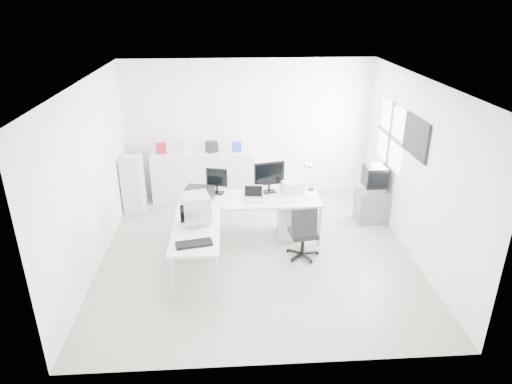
{
  "coord_description": "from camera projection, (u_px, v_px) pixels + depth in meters",
  "views": [
    {
      "loc": [
        -0.44,
        -6.5,
        3.93
      ],
      "look_at": [
        0.0,
        0.2,
        1.0
      ],
      "focal_mm": 32.0,
      "sensor_mm": 36.0,
      "label": 1
    }
  ],
  "objects": [
    {
      "name": "main_desk",
      "position": [
        250.0,
        218.0,
        7.86
      ],
      "size": [
        2.4,
        0.8,
        0.75
      ],
      "primitive_type": null,
      "color": "white",
      "rests_on": "floor"
    },
    {
      "name": "window",
      "position": [
        390.0,
        135.0,
        8.15
      ],
      "size": [
        0.02,
        1.2,
        1.1
      ],
      "primitive_type": null,
      "color": "white",
      "rests_on": "right_wall"
    },
    {
      "name": "black_keyboard",
      "position": [
        194.0,
        244.0,
        6.28
      ],
      "size": [
        0.53,
        0.3,
        0.03
      ],
      "primitive_type": "cube",
      "rotation": [
        0.0,
        0.0,
        0.2
      ],
      "color": "black",
      "rests_on": "side_desk"
    },
    {
      "name": "side_desk",
      "position": [
        197.0,
        253.0,
        6.8
      ],
      "size": [
        0.7,
        1.4,
        0.75
      ],
      "primitive_type": null,
      "color": "white",
      "rests_on": "floor"
    },
    {
      "name": "right_wall",
      "position": [
        416.0,
        170.0,
        7.14
      ],
      "size": [
        0.02,
        5.0,
        2.8
      ],
      "primitive_type": "cube",
      "color": "white",
      "rests_on": "floor"
    },
    {
      "name": "ceiling",
      "position": [
        257.0,
        81.0,
        6.43
      ],
      "size": [
        5.0,
        5.0,
        0.01
      ],
      "primitive_type": "cube",
      "color": "white",
      "rests_on": "back_wall"
    },
    {
      "name": "tv_cabinet",
      "position": [
        372.0,
        205.0,
        8.49
      ],
      "size": [
        0.58,
        0.47,
        0.63
      ],
      "primitive_type": "cube",
      "color": "slate",
      "rests_on": "floor"
    },
    {
      "name": "laser_printer",
      "position": [
        292.0,
        187.0,
        7.91
      ],
      "size": [
        0.41,
        0.37,
        0.21
      ],
      "primitive_type": "cube",
      "rotation": [
        0.0,
        0.0,
        0.19
      ],
      "color": "silver",
      "rests_on": "main_desk"
    },
    {
      "name": "floor",
      "position": [
        257.0,
        252.0,
        7.55
      ],
      "size": [
        5.0,
        5.0,
        0.01
      ],
      "primitive_type": "cube",
      "color": "beige",
      "rests_on": "ground"
    },
    {
      "name": "wall_picture",
      "position": [
        416.0,
        137.0,
        7.03
      ],
      "size": [
        0.04,
        0.9,
        0.6
      ],
      "primitive_type": null,
      "color": "black",
      "rests_on": "right_wall"
    },
    {
      "name": "filing_cabinet",
      "position": [
        133.0,
        184.0,
        8.82
      ],
      "size": [
        0.38,
        0.45,
        1.08
      ],
      "primitive_type": "cube",
      "color": "white",
      "rests_on": "floor"
    },
    {
      "name": "drawer_pedestal",
      "position": [
        290.0,
        219.0,
        7.98
      ],
      "size": [
        0.4,
        0.5,
        0.6
      ],
      "primitive_type": "cube",
      "color": "white",
      "rests_on": "floor"
    },
    {
      "name": "white_keyboard",
      "position": [
        289.0,
        200.0,
        7.61
      ],
      "size": [
        0.44,
        0.17,
        0.02
      ],
      "primitive_type": "cube",
      "rotation": [
        0.0,
        0.0,
        0.08
      ],
      "color": "white",
      "rests_on": "main_desk"
    },
    {
      "name": "sideboard",
      "position": [
        203.0,
        176.0,
        9.33
      ],
      "size": [
        2.04,
        0.51,
        1.02
      ],
      "primitive_type": "cube",
      "color": "white",
      "rests_on": "floor"
    },
    {
      "name": "white_mouse",
      "position": [
        306.0,
        198.0,
        7.66
      ],
      "size": [
        0.06,
        0.06,
        0.06
      ],
      "primitive_type": "sphere",
      "color": "white",
      "rests_on": "main_desk"
    },
    {
      "name": "crt_tv",
      "position": [
        375.0,
        178.0,
        8.27
      ],
      "size": [
        0.5,
        0.48,
        0.45
      ],
      "primitive_type": null,
      "color": "black",
      "rests_on": "tv_cabinet"
    },
    {
      "name": "left_wall",
      "position": [
        91.0,
        177.0,
        6.84
      ],
      "size": [
        0.02,
        5.0,
        2.8
      ],
      "primitive_type": "cube",
      "color": "white",
      "rests_on": "floor"
    },
    {
      "name": "office_chair",
      "position": [
        303.0,
        230.0,
        7.25
      ],
      "size": [
        0.6,
        0.6,
        0.94
      ],
      "primitive_type": null,
      "rotation": [
        0.0,
        0.0,
        0.11
      ],
      "color": "#2A2C2F",
      "rests_on": "floor"
    },
    {
      "name": "clutter_box_a",
      "position": [
        161.0,
        148.0,
        9.04
      ],
      "size": [
        0.22,
        0.2,
        0.19
      ],
      "primitive_type": "cube",
      "rotation": [
        0.0,
        0.0,
        0.17
      ],
      "color": "maroon",
      "rests_on": "sideboard"
    },
    {
      "name": "desk_lamp",
      "position": [
        312.0,
        179.0,
        7.96
      ],
      "size": [
        0.15,
        0.15,
        0.42
      ],
      "primitive_type": null,
      "rotation": [
        0.0,
        0.0,
        -0.08
      ],
      "color": "silver",
      "rests_on": "main_desk"
    },
    {
      "name": "laptop",
      "position": [
        253.0,
        195.0,
        7.58
      ],
      "size": [
        0.33,
        0.34,
        0.2
      ],
      "primitive_type": null,
      "rotation": [
        0.0,
        0.0,
        -0.11
      ],
      "color": "#B7B7BA",
      "rests_on": "main_desk"
    },
    {
      "name": "lcd_monitor_large",
      "position": [
        269.0,
        177.0,
        7.85
      ],
      "size": [
        0.57,
        0.32,
        0.56
      ],
      "primitive_type": null,
      "rotation": [
        0.0,
        0.0,
        0.22
      ],
      "color": "black",
      "rests_on": "main_desk"
    },
    {
      "name": "clutter_bottle",
      "position": [
        146.0,
        147.0,
        9.06
      ],
      "size": [
        0.07,
        0.07,
        0.22
      ],
      "primitive_type": "cylinder",
      "color": "white",
      "rests_on": "sideboard"
    },
    {
      "name": "clutter_box_d",
      "position": [
        237.0,
        147.0,
        9.14
      ],
      "size": [
        0.18,
        0.16,
        0.18
      ],
      "primitive_type": "cube",
      "rotation": [
        0.0,
        0.0,
        0.04
      ],
      "color": "blue",
      "rests_on": "sideboard"
    },
    {
      "name": "clutter_box_c",
      "position": [
        212.0,
        147.0,
        9.1
      ],
      "size": [
        0.26,
        0.25,
        0.21
      ],
      "primitive_type": "cube",
      "rotation": [
        0.0,
        0.0,
        0.37
      ],
      "color": "black",
      "rests_on": "sideboard"
    },
    {
      "name": "lcd_monitor_small",
      "position": [
        217.0,
        181.0,
        7.81
      ],
      "size": [
        0.41,
        0.3,
        0.47
      ],
      "primitive_type": null,
      "rotation": [
        0.0,
        0.0,
        -0.27
      ],
      "color": "black",
      "rests_on": "main_desk"
    },
    {
      "name": "inkjet_printer",
      "position": [
        199.0,
        193.0,
        7.71
      ],
      "size": [
        0.54,
        0.47,
        0.17
      ],
      "primitive_type": "cube",
      "rotation": [
        0.0,
        0.0,
        -0.23
      ],
      "color": "black",
      "rests_on": "main_desk"
    },
    {
      "name": "crt_monitor",
      "position": [
        196.0,
        208.0,
        6.78
      ],
      "size": [
        0.52,
        0.52,
        0.49
      ],
      "primitive_type": null,
      "rotation": [
        0.0,
        0.0,
        0.23
      ],
      "color": "#B7B7BA",
      "rests_on": "side_desk"
    },
    {
      "name": "clutter_box_b",
      "position": [
        187.0,
        148.0,
        9.08
      ],
      "size": [
        0.2,
        0.19,
        0.16
      ],
      "primitive_type": "cube",
      "rotation": [
        0.0,
        0.0,
        0.43
      ],
      "color": "white",
      "rests_on": "sideboard"
    },
    {
      "name": "back_wall",
      "position": [
        249.0,
        129.0,
        9.27
      ],
      "size": [
        5.0,
        0.02,
        2.8
      ],
      "primitive_type": "cube",
      "color": "white",
      "rests_on": "floor"
    }
  ]
}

